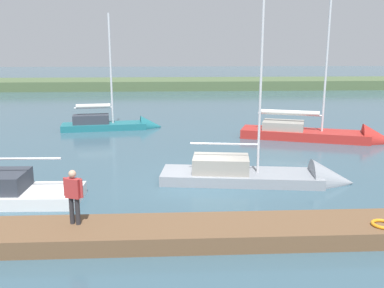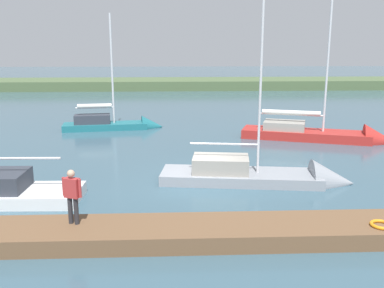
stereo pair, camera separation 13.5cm
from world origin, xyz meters
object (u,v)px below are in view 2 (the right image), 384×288
Objects in this scene: sailboat_mid_channel at (118,126)px; sailboat_far_left at (270,179)px; person_on_dock at (72,193)px; life_ring_buoy at (382,225)px; sailboat_behind_pier at (326,137)px.

sailboat_mid_channel is 0.99× the size of sailboat_far_left.
person_on_dock is (-0.85, 17.43, 1.26)m from sailboat_mid_channel.
sailboat_behind_pier reaches higher than life_ring_buoy.
sailboat_behind_pier is at bearing 64.39° from sailboat_far_left.
sailboat_mid_channel reaches higher than sailboat_far_left.
person_on_dock is at bearing -3.86° from life_ring_buoy.
life_ring_buoy is 14.16m from sailboat_behind_pier.
life_ring_buoy is 0.08× the size of sailboat_mid_channel.
life_ring_buoy is 0.07× the size of sailboat_behind_pier.
sailboat_far_left is (-7.93, 12.30, -0.05)m from sailboat_mid_channel.
person_on_dock is at bearing -136.54° from sailboat_far_left.
sailboat_behind_pier reaches higher than sailboat_mid_channel.
life_ring_buoy is 20.59m from sailboat_mid_channel.
sailboat_behind_pier is at bearing -25.47° from sailboat_mid_channel.
sailboat_mid_channel is 14.63m from sailboat_far_left.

